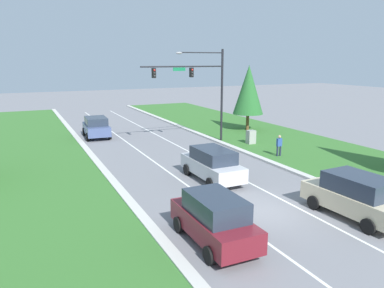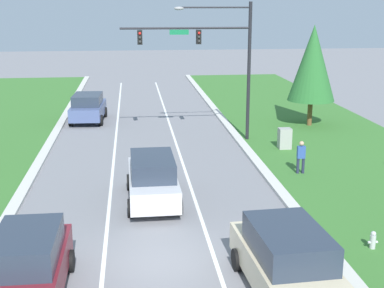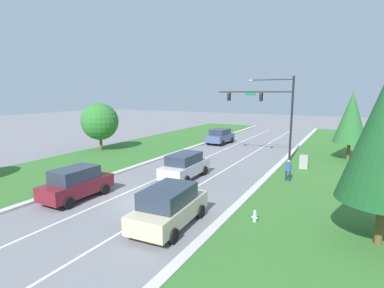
{
  "view_description": "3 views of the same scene",
  "coord_description": "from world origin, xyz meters",
  "px_view_note": "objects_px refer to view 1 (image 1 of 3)",
  "views": [
    {
      "loc": [
        -10.45,
        -13.87,
        7.22
      ],
      "look_at": [
        0.45,
        9.39,
        1.46
      ],
      "focal_mm": 35.0,
      "sensor_mm": 36.0,
      "label": 1
    },
    {
      "loc": [
        -0.74,
        -15.62,
        8.11
      ],
      "look_at": [
        1.84,
        7.02,
        2.08
      ],
      "focal_mm": 50.0,
      "sensor_mm": 36.0,
      "label": 2
    },
    {
      "loc": [
        11.15,
        -14.17,
        6.61
      ],
      "look_at": [
        -1.32,
        9.26,
        2.07
      ],
      "focal_mm": 28.0,
      "sensor_mm": 36.0,
      "label": 3
    }
  ],
  "objects_px": {
    "champagne_suv": "(356,196)",
    "conifer_near_right_tree": "(249,90)",
    "slate_blue_suv": "(96,127)",
    "utility_cabinet": "(251,137)",
    "traffic_signal_mast": "(201,82)",
    "burgundy_suv": "(214,219)",
    "silver_suv": "(212,164)",
    "pedestrian": "(279,145)",
    "fire_hydrant": "(369,184)"
  },
  "relations": [
    {
      "from": "traffic_signal_mast",
      "to": "fire_hydrant",
      "type": "bearing_deg",
      "value": -78.33
    },
    {
      "from": "utility_cabinet",
      "to": "pedestrian",
      "type": "height_order",
      "value": "pedestrian"
    },
    {
      "from": "pedestrian",
      "to": "conifer_near_right_tree",
      "type": "bearing_deg",
      "value": -106.96
    },
    {
      "from": "burgundy_suv",
      "to": "conifer_near_right_tree",
      "type": "bearing_deg",
      "value": 53.86
    },
    {
      "from": "silver_suv",
      "to": "conifer_near_right_tree",
      "type": "bearing_deg",
      "value": 48.83
    },
    {
      "from": "pedestrian",
      "to": "fire_hydrant",
      "type": "xyz_separation_m",
      "value": [
        -0.11,
        -8.27,
        -0.59
      ]
    },
    {
      "from": "champagne_suv",
      "to": "pedestrian",
      "type": "distance_m",
      "value": 11.27
    },
    {
      "from": "pedestrian",
      "to": "conifer_near_right_tree",
      "type": "xyz_separation_m",
      "value": [
        3.87,
        10.21,
        3.32
      ]
    },
    {
      "from": "champagne_suv",
      "to": "pedestrian",
      "type": "xyz_separation_m",
      "value": [
        3.81,
        10.6,
        -0.11
      ]
    },
    {
      "from": "pedestrian",
      "to": "conifer_near_right_tree",
      "type": "relative_size",
      "value": 0.25
    },
    {
      "from": "slate_blue_suv",
      "to": "silver_suv",
      "type": "bearing_deg",
      "value": -73.47
    },
    {
      "from": "utility_cabinet",
      "to": "fire_hydrant",
      "type": "bearing_deg",
      "value": -92.78
    },
    {
      "from": "silver_suv",
      "to": "pedestrian",
      "type": "xyz_separation_m",
      "value": [
        7.28,
        2.84,
        -0.09
      ]
    },
    {
      "from": "burgundy_suv",
      "to": "silver_suv",
      "type": "height_order",
      "value": "burgundy_suv"
    },
    {
      "from": "champagne_suv",
      "to": "utility_cabinet",
      "type": "relative_size",
      "value": 4.05
    },
    {
      "from": "burgundy_suv",
      "to": "silver_suv",
      "type": "xyz_separation_m",
      "value": [
        3.76,
        7.2,
        -0.0
      ]
    },
    {
      "from": "burgundy_suv",
      "to": "utility_cabinet",
      "type": "bearing_deg",
      "value": 51.86
    },
    {
      "from": "slate_blue_suv",
      "to": "utility_cabinet",
      "type": "bearing_deg",
      "value": -34.12
    },
    {
      "from": "fire_hydrant",
      "to": "slate_blue_suv",
      "type": "bearing_deg",
      "value": 116.89
    },
    {
      "from": "utility_cabinet",
      "to": "conifer_near_right_tree",
      "type": "height_order",
      "value": "conifer_near_right_tree"
    },
    {
      "from": "fire_hydrant",
      "to": "utility_cabinet",
      "type": "bearing_deg",
      "value": 87.22
    },
    {
      "from": "utility_cabinet",
      "to": "fire_hydrant",
      "type": "xyz_separation_m",
      "value": [
        -0.62,
        -12.82,
        -0.28
      ]
    },
    {
      "from": "traffic_signal_mast",
      "to": "burgundy_suv",
      "type": "xyz_separation_m",
      "value": [
        -7.79,
        -16.95,
        -4.4
      ]
    },
    {
      "from": "slate_blue_suv",
      "to": "conifer_near_right_tree",
      "type": "relative_size",
      "value": 0.69
    },
    {
      "from": "slate_blue_suv",
      "to": "utility_cabinet",
      "type": "height_order",
      "value": "slate_blue_suv"
    },
    {
      "from": "champagne_suv",
      "to": "conifer_near_right_tree",
      "type": "relative_size",
      "value": 0.75
    },
    {
      "from": "champagne_suv",
      "to": "conifer_near_right_tree",
      "type": "distance_m",
      "value": 22.42
    },
    {
      "from": "champagne_suv",
      "to": "slate_blue_suv",
      "type": "relative_size",
      "value": 1.08
    },
    {
      "from": "champagne_suv",
      "to": "slate_blue_suv",
      "type": "bearing_deg",
      "value": 103.74
    },
    {
      "from": "champagne_suv",
      "to": "pedestrian",
      "type": "height_order",
      "value": "champagne_suv"
    },
    {
      "from": "traffic_signal_mast",
      "to": "utility_cabinet",
      "type": "height_order",
      "value": "traffic_signal_mast"
    },
    {
      "from": "champagne_suv",
      "to": "utility_cabinet",
      "type": "distance_m",
      "value": 15.76
    },
    {
      "from": "traffic_signal_mast",
      "to": "fire_hydrant",
      "type": "distance_m",
      "value": 16.32
    },
    {
      "from": "champagne_suv",
      "to": "traffic_signal_mast",
      "type": "bearing_deg",
      "value": 84.99
    },
    {
      "from": "conifer_near_right_tree",
      "to": "pedestrian",
      "type": "bearing_deg",
      "value": -110.76
    },
    {
      "from": "pedestrian",
      "to": "fire_hydrant",
      "type": "distance_m",
      "value": 8.29
    },
    {
      "from": "traffic_signal_mast",
      "to": "conifer_near_right_tree",
      "type": "bearing_deg",
      "value": 24.86
    },
    {
      "from": "slate_blue_suv",
      "to": "burgundy_suv",
      "type": "bearing_deg",
      "value": -86.55
    },
    {
      "from": "silver_suv",
      "to": "pedestrian",
      "type": "bearing_deg",
      "value": 20.64
    },
    {
      "from": "champagne_suv",
      "to": "fire_hydrant",
      "type": "bearing_deg",
      "value": 29.1
    },
    {
      "from": "silver_suv",
      "to": "champagne_suv",
      "type": "bearing_deg",
      "value": -66.57
    },
    {
      "from": "burgundy_suv",
      "to": "champagne_suv",
      "type": "distance_m",
      "value": 7.25
    },
    {
      "from": "burgundy_suv",
      "to": "traffic_signal_mast",
      "type": "bearing_deg",
      "value": 65.55
    },
    {
      "from": "silver_suv",
      "to": "pedestrian",
      "type": "distance_m",
      "value": 7.82
    },
    {
      "from": "burgundy_suv",
      "to": "fire_hydrant",
      "type": "bearing_deg",
      "value": 9.42
    },
    {
      "from": "traffic_signal_mast",
      "to": "silver_suv",
      "type": "height_order",
      "value": "traffic_signal_mast"
    },
    {
      "from": "utility_cabinet",
      "to": "traffic_signal_mast",
      "type": "bearing_deg",
      "value": 147.84
    },
    {
      "from": "traffic_signal_mast",
      "to": "burgundy_suv",
      "type": "distance_m",
      "value": 19.17
    },
    {
      "from": "champagne_suv",
      "to": "fire_hydrant",
      "type": "xyz_separation_m",
      "value": [
        3.7,
        2.33,
        -0.7
      ]
    },
    {
      "from": "burgundy_suv",
      "to": "pedestrian",
      "type": "distance_m",
      "value": 14.92
    }
  ]
}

